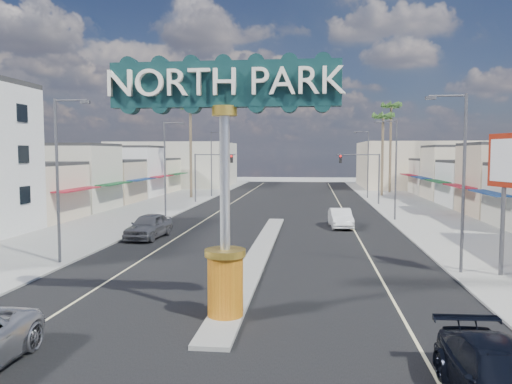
% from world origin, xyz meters
% --- Properties ---
extents(ground, '(160.00, 160.00, 0.00)m').
position_xyz_m(ground, '(0.00, 30.00, 0.00)').
color(ground, gray).
rests_on(ground, ground).
extents(road, '(20.00, 120.00, 0.01)m').
position_xyz_m(road, '(0.00, 30.00, 0.01)').
color(road, black).
rests_on(road, ground).
extents(median_island, '(1.30, 30.00, 0.16)m').
position_xyz_m(median_island, '(0.00, 14.00, 0.08)').
color(median_island, gray).
rests_on(median_island, ground).
extents(sidewalk_left, '(8.00, 120.00, 0.12)m').
position_xyz_m(sidewalk_left, '(-14.00, 30.00, 0.06)').
color(sidewalk_left, gray).
rests_on(sidewalk_left, ground).
extents(sidewalk_right, '(8.00, 120.00, 0.12)m').
position_xyz_m(sidewalk_right, '(14.00, 30.00, 0.06)').
color(sidewalk_right, gray).
rests_on(sidewalk_right, ground).
extents(storefront_row_left, '(12.00, 42.00, 6.00)m').
position_xyz_m(storefront_row_left, '(-24.00, 43.00, 3.00)').
color(storefront_row_left, beige).
rests_on(storefront_row_left, ground).
extents(storefront_row_right, '(12.00, 42.00, 6.00)m').
position_xyz_m(storefront_row_right, '(24.00, 43.00, 3.00)').
color(storefront_row_right, '#B7B29E').
rests_on(storefront_row_right, ground).
extents(backdrop_far_left, '(20.00, 20.00, 8.00)m').
position_xyz_m(backdrop_far_left, '(-22.00, 75.00, 4.00)').
color(backdrop_far_left, '#B7B29E').
rests_on(backdrop_far_left, ground).
extents(backdrop_far_right, '(20.00, 20.00, 8.00)m').
position_xyz_m(backdrop_far_right, '(22.00, 75.00, 4.00)').
color(backdrop_far_right, beige).
rests_on(backdrop_far_right, ground).
extents(gateway_sign, '(8.20, 1.50, 9.15)m').
position_xyz_m(gateway_sign, '(0.00, 1.98, 5.93)').
color(gateway_sign, '#B3520D').
rests_on(gateway_sign, median_island).
extents(traffic_signal_left, '(5.09, 0.45, 6.00)m').
position_xyz_m(traffic_signal_left, '(-9.18, 43.99, 4.27)').
color(traffic_signal_left, '#47474C').
rests_on(traffic_signal_left, ground).
extents(traffic_signal_right, '(5.09, 0.45, 6.00)m').
position_xyz_m(traffic_signal_right, '(9.18, 43.99, 4.27)').
color(traffic_signal_right, '#47474C').
rests_on(traffic_signal_right, ground).
extents(streetlight_l_near, '(2.03, 0.22, 9.00)m').
position_xyz_m(streetlight_l_near, '(-10.43, 10.00, 5.07)').
color(streetlight_l_near, '#47474C').
rests_on(streetlight_l_near, ground).
extents(streetlight_l_mid, '(2.03, 0.22, 9.00)m').
position_xyz_m(streetlight_l_mid, '(-10.43, 30.00, 5.07)').
color(streetlight_l_mid, '#47474C').
rests_on(streetlight_l_mid, ground).
extents(streetlight_l_far, '(2.03, 0.22, 9.00)m').
position_xyz_m(streetlight_l_far, '(-10.43, 52.00, 5.07)').
color(streetlight_l_far, '#47474C').
rests_on(streetlight_l_far, ground).
extents(streetlight_r_near, '(2.03, 0.22, 9.00)m').
position_xyz_m(streetlight_r_near, '(10.43, 10.00, 5.07)').
color(streetlight_r_near, '#47474C').
rests_on(streetlight_r_near, ground).
extents(streetlight_r_mid, '(2.03, 0.22, 9.00)m').
position_xyz_m(streetlight_r_mid, '(10.43, 30.00, 5.07)').
color(streetlight_r_mid, '#47474C').
rests_on(streetlight_r_mid, ground).
extents(streetlight_r_far, '(2.03, 0.22, 9.00)m').
position_xyz_m(streetlight_r_far, '(10.43, 52.00, 5.07)').
color(streetlight_r_far, '#47474C').
rests_on(streetlight_r_far, ground).
extents(palm_left_far, '(2.60, 2.60, 13.10)m').
position_xyz_m(palm_left_far, '(-13.00, 50.00, 11.50)').
color(palm_left_far, brown).
rests_on(palm_left_far, ground).
extents(palm_right_mid, '(2.60, 2.60, 12.10)m').
position_xyz_m(palm_right_mid, '(13.00, 56.00, 10.60)').
color(palm_right_mid, brown).
rests_on(palm_right_mid, ground).
extents(palm_right_far, '(2.60, 2.60, 14.10)m').
position_xyz_m(palm_right_far, '(15.00, 62.00, 12.39)').
color(palm_right_far, brown).
rests_on(palm_right_far, ground).
extents(suv_right, '(2.37, 5.39, 1.54)m').
position_xyz_m(suv_right, '(7.59, -3.72, 0.77)').
color(suv_right, black).
rests_on(suv_right, ground).
extents(car_parked_left, '(2.49, 5.35, 1.77)m').
position_xyz_m(car_parked_left, '(-8.45, 18.68, 0.89)').
color(car_parked_left, slate).
rests_on(car_parked_left, ground).
extents(car_parked_right, '(1.94, 4.80, 1.55)m').
position_xyz_m(car_parked_right, '(5.50, 25.45, 0.78)').
color(car_parked_right, silver).
rests_on(car_parked_right, ground).
extents(bank_pylon_sign, '(0.90, 2.15, 6.92)m').
position_xyz_m(bank_pylon_sign, '(12.36, 9.61, 5.35)').
color(bank_pylon_sign, '#47474C').
rests_on(bank_pylon_sign, sidewalk_right).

